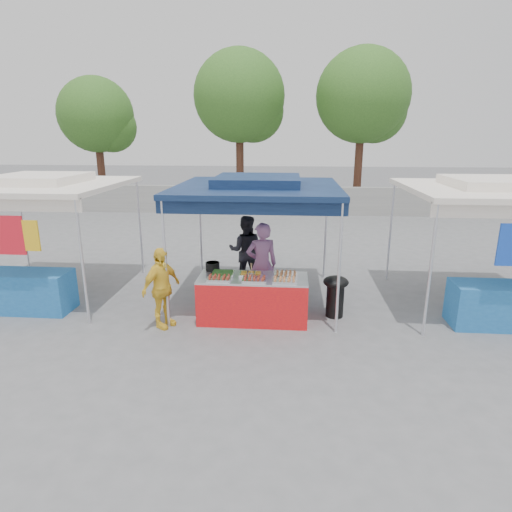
# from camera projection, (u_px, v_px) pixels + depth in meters

# --- Properties ---
(ground_plane) EXTENTS (80.00, 80.00, 0.00)m
(ground_plane) POSITION_uv_depth(u_px,v_px,m) (253.00, 318.00, 8.14)
(ground_plane) COLOR slate
(back_wall) EXTENTS (40.00, 0.25, 1.20)m
(back_wall) POSITION_uv_depth(u_px,v_px,m) (275.00, 200.00, 18.52)
(back_wall) COLOR gray
(back_wall) RESTS_ON ground_plane
(main_canopy) EXTENTS (3.20, 3.20, 2.57)m
(main_canopy) POSITION_uv_depth(u_px,v_px,m) (258.00, 187.00, 8.42)
(main_canopy) COLOR silver
(main_canopy) RESTS_ON ground_plane
(neighbor_stall_left) EXTENTS (3.20, 3.20, 2.57)m
(neighbor_stall_left) POSITION_uv_depth(u_px,v_px,m) (33.00, 225.00, 8.60)
(neighbor_stall_left) COLOR silver
(neighbor_stall_left) RESTS_ON ground_plane
(neighbor_stall_right) EXTENTS (3.20, 3.20, 2.57)m
(neighbor_stall_right) POSITION_uv_depth(u_px,v_px,m) (498.00, 233.00, 7.90)
(neighbor_stall_right) COLOR silver
(neighbor_stall_right) RESTS_ON ground_plane
(tree_0) EXTENTS (3.54, 3.48, 5.99)m
(tree_0) POSITION_uv_depth(u_px,v_px,m) (100.00, 118.00, 20.19)
(tree_0) COLOR #4C2A1D
(tree_0) RESTS_ON ground_plane
(tree_1) EXTENTS (4.12, 4.12, 7.08)m
(tree_1) POSITION_uv_depth(u_px,v_px,m) (243.00, 100.00, 19.41)
(tree_1) COLOR #4C2A1D
(tree_1) RESTS_ON ground_plane
(tree_2) EXTENTS (4.10, 4.10, 7.05)m
(tree_2) POSITION_uv_depth(u_px,v_px,m) (366.00, 100.00, 18.88)
(tree_2) COLOR #4C2A1D
(tree_2) RESTS_ON ground_plane
(vendor_table) EXTENTS (2.00, 0.80, 0.85)m
(vendor_table) POSITION_uv_depth(u_px,v_px,m) (253.00, 299.00, 7.93)
(vendor_table) COLOR red
(vendor_table) RESTS_ON ground_plane
(food_tray_fl) EXTENTS (0.42, 0.30, 0.07)m
(food_tray_fl) POSITION_uv_depth(u_px,v_px,m) (219.00, 279.00, 7.62)
(food_tray_fl) COLOR white
(food_tray_fl) RESTS_ON vendor_table
(food_tray_fm) EXTENTS (0.42, 0.30, 0.07)m
(food_tray_fm) POSITION_uv_depth(u_px,v_px,m) (254.00, 280.00, 7.57)
(food_tray_fm) COLOR white
(food_tray_fm) RESTS_ON vendor_table
(food_tray_fr) EXTENTS (0.42, 0.30, 0.07)m
(food_tray_fr) POSITION_uv_depth(u_px,v_px,m) (285.00, 280.00, 7.53)
(food_tray_fr) COLOR white
(food_tray_fr) RESTS_ON vendor_table
(food_tray_bl) EXTENTS (0.42, 0.30, 0.07)m
(food_tray_bl) POSITION_uv_depth(u_px,v_px,m) (223.00, 273.00, 7.91)
(food_tray_bl) COLOR white
(food_tray_bl) RESTS_ON vendor_table
(food_tray_bm) EXTENTS (0.42, 0.30, 0.07)m
(food_tray_bm) POSITION_uv_depth(u_px,v_px,m) (251.00, 274.00, 7.87)
(food_tray_bm) COLOR white
(food_tray_bm) RESTS_ON vendor_table
(food_tray_br) EXTENTS (0.42, 0.30, 0.07)m
(food_tray_br) POSITION_uv_depth(u_px,v_px,m) (286.00, 274.00, 7.84)
(food_tray_br) COLOR white
(food_tray_br) RESTS_ON vendor_table
(cooking_pot) EXTENTS (0.27, 0.27, 0.16)m
(cooking_pot) POSITION_uv_depth(u_px,v_px,m) (213.00, 266.00, 8.18)
(cooking_pot) COLOR black
(cooking_pot) RESTS_ON vendor_table
(skewer_cup) EXTENTS (0.08, 0.08, 0.10)m
(skewer_cup) POSITION_uv_depth(u_px,v_px,m) (251.00, 276.00, 7.71)
(skewer_cup) COLOR silver
(skewer_cup) RESTS_ON vendor_table
(wok_burner) EXTENTS (0.48, 0.48, 0.80)m
(wok_burner) POSITION_uv_depth(u_px,v_px,m) (335.00, 293.00, 8.08)
(wok_burner) COLOR black
(wok_burner) RESTS_ON ground_plane
(crate_left) EXTENTS (0.56, 0.39, 0.34)m
(crate_left) POSITION_uv_depth(u_px,v_px,m) (234.00, 297.00, 8.74)
(crate_left) COLOR blue
(crate_left) RESTS_ON ground_plane
(crate_right) EXTENTS (0.52, 0.37, 0.31)m
(crate_right) POSITION_uv_depth(u_px,v_px,m) (277.00, 299.00, 8.61)
(crate_right) COLOR blue
(crate_right) RESTS_ON ground_plane
(crate_stacked) EXTENTS (0.50, 0.35, 0.30)m
(crate_stacked) POSITION_uv_depth(u_px,v_px,m) (277.00, 285.00, 8.52)
(crate_stacked) COLOR blue
(crate_stacked) RESTS_ON crate_right
(vendor_woman) EXTENTS (0.71, 0.56, 1.71)m
(vendor_woman) POSITION_uv_depth(u_px,v_px,m) (262.00, 265.00, 8.52)
(vendor_woman) COLOR #A06697
(vendor_woman) RESTS_ON ground_plane
(helper_man) EXTENTS (0.79, 0.61, 1.62)m
(helper_man) POSITION_uv_depth(u_px,v_px,m) (246.00, 251.00, 9.74)
(helper_man) COLOR #232328
(helper_man) RESTS_ON ground_plane
(customer_person) EXTENTS (0.73, 0.93, 1.47)m
(customer_person) POSITION_uv_depth(u_px,v_px,m) (161.00, 288.00, 7.57)
(customer_person) COLOR yellow
(customer_person) RESTS_ON ground_plane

